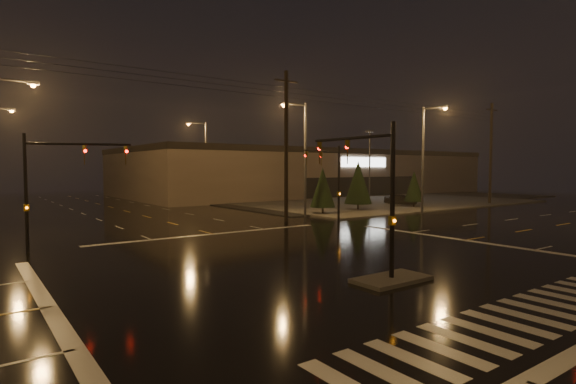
{
  "coord_description": "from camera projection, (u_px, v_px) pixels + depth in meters",
  "views": [
    {
      "loc": [
        -12.98,
        -15.28,
        4.25
      ],
      "look_at": [
        1.03,
        4.11,
        3.0
      ],
      "focal_mm": 28.0,
      "sensor_mm": 36.0,
      "label": 1
    }
  ],
  "objects": [
    {
      "name": "signal_mast_nw",
      "position": [
        49.0,
        178.0,
        22.63
      ],
      "size": [
        4.84,
        1.86,
        6.0
      ],
      "color": "black",
      "rests_on": "ground"
    },
    {
      "name": "ground",
      "position": [
        323.0,
        263.0,
        20.18
      ],
      "size": [
        140.0,
        140.0,
        0.0
      ],
      "primitive_type": "plane",
      "color": "black",
      "rests_on": "ground"
    },
    {
      "name": "streetlight_4",
      "position": [
        204.0,
        156.0,
        55.56
      ],
      "size": [
        2.77,
        0.32,
        10.0
      ],
      "color": "#38383A",
      "rests_on": "ground"
    },
    {
      "name": "parking_lot",
      "position": [
        384.0,
        198.0,
        63.31
      ],
      "size": [
        50.0,
        24.0,
        0.08
      ],
      "primitive_type": "cube",
      "color": "black",
      "rests_on": "ground"
    },
    {
      "name": "crosswalk",
      "position": [
        526.0,
        316.0,
        12.9
      ],
      "size": [
        15.0,
        2.6,
        0.01
      ],
      "primitive_type": "cube",
      "color": "beige",
      "rests_on": "ground"
    },
    {
      "name": "sidewalk_ne",
      "position": [
        348.0,
        199.0,
        62.01
      ],
      "size": [
        36.0,
        36.0,
        0.12
      ],
      "primitive_type": "cube",
      "color": "#47443F",
      "rests_on": "ground"
    },
    {
      "name": "stop_bar_far",
      "position": [
        213.0,
        234.0,
        29.09
      ],
      "size": [
        16.0,
        0.5,
        0.01
      ],
      "primitive_type": "cube",
      "color": "beige",
      "rests_on": "ground"
    },
    {
      "name": "conifer_0",
      "position": [
        323.0,
        187.0,
        41.36
      ],
      "size": [
        2.33,
        2.33,
        4.34
      ],
      "color": "black",
      "rests_on": "ground"
    },
    {
      "name": "conifer_2",
      "position": [
        414.0,
        186.0,
        48.61
      ],
      "size": [
        2.1,
        2.1,
        3.98
      ],
      "color": "black",
      "rests_on": "ground"
    },
    {
      "name": "conifer_1",
      "position": [
        358.0,
        182.0,
        45.3
      ],
      "size": [
        2.75,
        2.75,
        5.0
      ],
      "color": "black",
      "rests_on": "ground"
    },
    {
      "name": "utility_pole_1",
      "position": [
        286.0,
        145.0,
        35.87
      ],
      "size": [
        2.2,
        0.32,
        12.0
      ],
      "color": "black",
      "rests_on": "ground"
    },
    {
      "name": "median_island",
      "position": [
        391.0,
        279.0,
        16.94
      ],
      "size": [
        3.0,
        1.6,
        0.15
      ],
      "primitive_type": "cube",
      "color": "#47443F",
      "rests_on": "ground"
    },
    {
      "name": "signal_mast_ne",
      "position": [
        332.0,
        175.0,
        33.74
      ],
      "size": [
        4.84,
        1.86,
        6.0
      ],
      "color": "black",
      "rests_on": "ground"
    },
    {
      "name": "utility_pole_2",
      "position": [
        491.0,
        153.0,
        53.41
      ],
      "size": [
        2.2,
        0.32,
        12.0
      ],
      "color": "black",
      "rests_on": "ground"
    },
    {
      "name": "car_parked",
      "position": [
        400.0,
        199.0,
        52.59
      ],
      "size": [
        2.45,
        4.06,
        1.29
      ],
      "primitive_type": "imported",
      "rotation": [
        0.0,
        0.0,
        0.26
      ],
      "color": "black",
      "rests_on": "ground"
    },
    {
      "name": "retail_building",
      "position": [
        305.0,
        171.0,
        77.68
      ],
      "size": [
        60.2,
        28.3,
        7.2
      ],
      "color": "#6B594C",
      "rests_on": "ground"
    },
    {
      "name": "streetlight_3",
      "position": [
        302.0,
        151.0,
        39.37
      ],
      "size": [
        2.77,
        0.32,
        10.0
      ],
      "color": "#38383A",
      "rests_on": "ground"
    },
    {
      "name": "streetlight_6",
      "position": [
        426.0,
        152.0,
        41.8
      ],
      "size": [
        0.32,
        2.77,
        10.0
      ],
      "color": "#38383A",
      "rests_on": "ground"
    },
    {
      "name": "signal_mast_median",
      "position": [
        374.0,
        181.0,
        17.5
      ],
      "size": [
        0.25,
        4.59,
        6.0
      ],
      "color": "black",
      "rests_on": "ground"
    }
  ]
}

